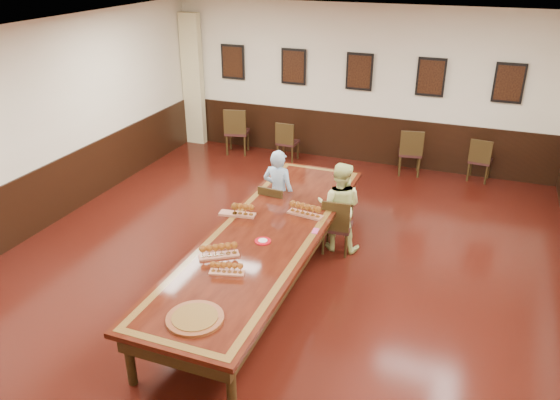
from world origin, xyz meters
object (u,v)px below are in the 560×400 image
at_px(spare_chair_c, 410,151).
at_px(carved_platter, 195,318).
at_px(spare_chair_a, 237,130).
at_px(chair_man, 276,210).
at_px(spare_chair_b, 288,141).
at_px(person_man, 278,193).
at_px(spare_chair_d, 480,159).
at_px(person_woman, 339,207).
at_px(chair_woman, 337,224).
at_px(conference_table, 267,241).

height_order(spare_chair_c, carved_platter, spare_chair_c).
bearing_deg(spare_chair_a, chair_man, 110.13).
height_order(spare_chair_b, person_man, person_man).
bearing_deg(spare_chair_c, spare_chair_a, -7.96).
relative_size(spare_chair_a, spare_chair_b, 1.19).
bearing_deg(spare_chair_d, spare_chair_b, 11.96).
distance_m(spare_chair_c, person_man, 3.63).
bearing_deg(person_woman, person_man, -11.93).
height_order(spare_chair_a, person_man, person_man).
distance_m(person_man, carved_platter, 3.36).
bearing_deg(spare_chair_a, spare_chair_c, 168.09).
bearing_deg(chair_woman, spare_chair_b, -63.34).
relative_size(chair_woman, person_man, 0.63).
height_order(spare_chair_d, conference_table, spare_chair_d).
relative_size(spare_chair_d, conference_table, 0.17).
height_order(chair_man, spare_chair_a, spare_chair_a).
bearing_deg(spare_chair_b, conference_table, 108.12).
bearing_deg(chair_man, spare_chair_b, -67.86).
xyz_separation_m(spare_chair_b, carved_platter, (1.37, -6.45, 0.34)).
bearing_deg(spare_chair_a, spare_chair_b, 164.07).
bearing_deg(spare_chair_d, chair_woman, 70.30).
distance_m(spare_chair_d, carved_platter, 7.22).
distance_m(chair_woman, conference_table, 1.32).
xyz_separation_m(chair_man, chair_woman, (1.03, -0.13, 0.00)).
distance_m(chair_man, chair_woman, 1.04).
bearing_deg(conference_table, person_man, 104.66).
xyz_separation_m(chair_man, spare_chair_b, (-0.98, 3.20, -0.01)).
xyz_separation_m(chair_man, spare_chair_c, (1.56, 3.37, 0.04)).
height_order(conference_table, carved_platter, carved_platter).
bearing_deg(conference_table, chair_man, 106.06).
bearing_deg(person_man, carved_platter, 101.77).
bearing_deg(spare_chair_c, chair_man, 55.30).
bearing_deg(spare_chair_b, chair_man, 108.38).
bearing_deg(spare_chair_b, person_woman, 123.14).
xyz_separation_m(spare_chair_a, carved_platter, (2.58, -6.49, 0.26)).
height_order(spare_chair_c, conference_table, spare_chair_c).
xyz_separation_m(chair_man, conference_table, (0.36, -1.25, 0.17)).
xyz_separation_m(conference_table, carved_platter, (0.04, -1.99, 0.16)).
distance_m(conference_table, carved_platter, 2.00).
xyz_separation_m(chair_man, carved_platter, (0.40, -3.25, 0.33)).
bearing_deg(spare_chair_a, person_woman, 120.54).
distance_m(chair_man, spare_chair_d, 4.56).
xyz_separation_m(spare_chair_c, person_man, (-1.55, -3.27, 0.22)).
bearing_deg(person_woman, carved_platter, 74.40).
relative_size(spare_chair_c, person_woman, 0.69).
relative_size(spare_chair_c, conference_table, 0.19).
bearing_deg(person_woman, spare_chair_d, -122.02).
relative_size(spare_chair_a, carved_platter, 1.57).
distance_m(spare_chair_c, person_woman, 3.46).
distance_m(spare_chair_d, conference_table, 5.41).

